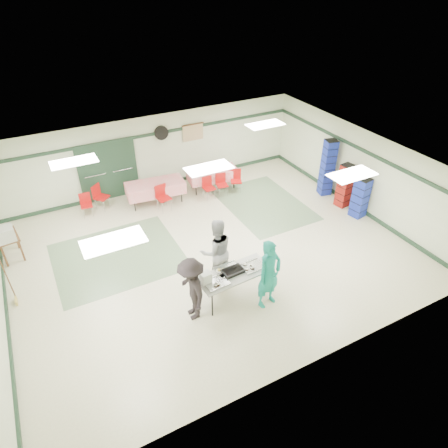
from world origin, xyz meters
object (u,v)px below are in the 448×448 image
chair_loose_b (86,202)px  volunteer_grey (216,251)px  crate_stack_blue_b (360,198)px  broom (8,278)px  chair_d (162,195)px  volunteer_dark (192,289)px  printer_table (7,239)px  office_printer (5,234)px  chair_loose_a (99,195)px  serving_table (234,274)px  crate_stack_red (345,186)px  volunteer_teal (269,274)px  dining_table_a (212,174)px  chair_b (208,185)px  crate_stack_blue_a (327,168)px  dining_table_b (155,188)px  chair_a (221,182)px  chair_c (236,178)px

chair_loose_b → volunteer_grey: bearing=-58.2°
chair_loose_b → crate_stack_blue_b: 8.97m
broom → chair_d: bearing=17.1°
volunteer_dark → chair_d: size_ratio=1.88×
printer_table → office_printer: bearing=-97.5°
chair_loose_a → volunteer_dark: bearing=-123.7°
serving_table → crate_stack_red: 5.87m
serving_table → volunteer_grey: bearing=91.6°
serving_table → broom: 5.46m
chair_d → broom: size_ratio=0.60×
volunteer_grey → office_printer: (-4.77, 3.30, 0.03)m
volunteer_teal → dining_table_a: size_ratio=1.00×
dining_table_a → chair_b: size_ratio=2.31×
serving_table → crate_stack_blue_a: 6.28m
volunteer_grey → crate_stack_blue_a: (5.53, 2.29, 0.11)m
crate_stack_blue_b → dining_table_b: bearing=144.7°
volunteer_dark → chair_a: size_ratio=2.09×
crate_stack_blue_a → crate_stack_blue_b: bearing=-90.0°
serving_table → crate_stack_red: size_ratio=1.24×
chair_loose_a → crate_stack_blue_a: size_ratio=0.43×
dining_table_a → crate_stack_blue_b: size_ratio=1.35×
crate_stack_blue_b → office_printer: 10.65m
volunteer_teal → chair_b: volunteer_teal is taller
volunteer_teal → broom: size_ratio=1.25×
dining_table_b → broom: (-4.79, -2.99, 0.20)m
chair_a → chair_c: size_ratio=0.97×
serving_table → chair_d: bearing=87.4°
chair_c → chair_loose_a: chair_loose_a is taller
chair_a → chair_c: 0.59m
chair_b → volunteer_dark: bearing=-121.0°
volunteer_teal → office_printer: (-5.46, 4.71, 0.01)m
dining_table_a → chair_b: 0.74m
crate_stack_blue_b → printer_table: size_ratio=1.48×
volunteer_teal → crate_stack_red: (4.84, 2.75, -0.16)m
crate_stack_blue_a → crate_stack_blue_b: size_ratio=1.49×
chair_a → chair_b: (-0.53, 0.00, -0.00)m
dining_table_b → printer_table: size_ratio=2.20×
dining_table_a → chair_d: size_ratio=2.06×
volunteer_grey → printer_table: (-4.77, 3.53, -0.27)m
volunteer_teal → crate_stack_red: size_ratio=1.21×
dining_table_b → chair_d: (0.04, -0.56, -0.02)m
volunteer_teal → crate_stack_blue_a: crate_stack_blue_a is taller
chair_b → broom: broom is taller
chair_b → chair_loose_a: (-3.56, 1.04, 0.05)m
chair_d → crate_stack_blue_a: bearing=-25.8°
crate_stack_red → chair_loose_b: bearing=156.3°
chair_c → chair_d: bearing=-157.2°
serving_table → dining_table_a: (2.06, 5.36, -0.15)m
chair_loose_b → office_printer: bearing=-142.0°
dining_table_a → crate_stack_blue_a: (3.39, -2.26, 0.45)m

